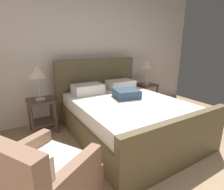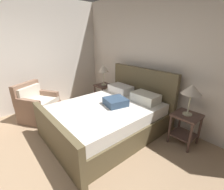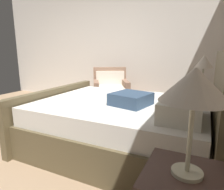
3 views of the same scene
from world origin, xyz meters
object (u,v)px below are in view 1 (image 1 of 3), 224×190
(bed, at_px, (124,114))
(table_lamp_right, at_px, (147,65))
(table_lamp_left, at_px, (37,73))
(nightstand_left, at_px, (42,110))
(nightstand_right, at_px, (146,92))
(armchair, at_px, (43,186))

(bed, distance_m, table_lamp_right, 1.62)
(table_lamp_left, bearing_deg, nightstand_left, -53.13)
(table_lamp_left, bearing_deg, table_lamp_right, 0.18)
(bed, relative_size, nightstand_left, 3.75)
(table_lamp_left, bearing_deg, nightstand_right, 0.18)
(table_lamp_right, xyz_separation_m, armchair, (-2.73, -1.77, -0.71))
(armchair, bearing_deg, table_lamp_left, 80.06)
(bed, height_order, table_lamp_left, bed)
(table_lamp_right, distance_m, nightstand_left, 2.50)
(table_lamp_right, xyz_separation_m, table_lamp_left, (-2.42, -0.01, 0.01))
(table_lamp_left, height_order, armchair, table_lamp_left)
(bed, distance_m, armchair, 1.80)
(nightstand_right, distance_m, nightstand_left, 2.42)
(nightstand_left, distance_m, armchair, 1.79)
(nightstand_right, distance_m, table_lamp_right, 0.66)
(table_lamp_right, bearing_deg, nightstand_right, -116.57)
(bed, xyz_separation_m, table_lamp_right, (1.21, 0.81, 0.71))
(table_lamp_right, xyz_separation_m, nightstand_left, (-2.42, -0.01, -0.66))
(nightstand_right, xyz_separation_m, table_lamp_left, (-2.42, -0.01, 0.66))
(bed, height_order, table_lamp_right, bed)
(table_lamp_right, relative_size, armchair, 0.56)
(table_lamp_left, relative_size, armchair, 0.59)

